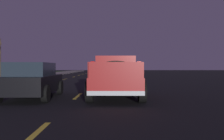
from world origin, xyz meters
name	(u,v)px	position (x,y,z in m)	size (l,w,h in m)	color
ground	(82,79)	(27.00, 0.00, 0.00)	(144.00, 144.00, 0.00)	black
sidewalk_shoulder	(16,78)	(27.00, 7.45, 0.06)	(108.00, 4.00, 0.12)	gray
lane_markings	(60,78)	(30.04, 3.14, 0.00)	(108.36, 7.04, 0.01)	yellow
pickup_truck	(116,75)	(9.86, -3.50, 0.98)	(5.45, 2.34, 1.87)	maroon
sedan_black	(33,80)	(9.42, 0.12, 0.78)	(4.44, 2.08, 1.54)	black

